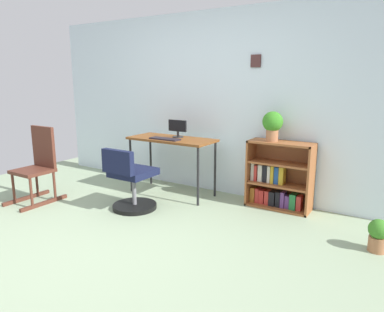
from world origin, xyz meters
name	(u,v)px	position (x,y,z in m)	size (l,w,h in m)	color
ground_plane	(88,246)	(0.00, 0.00, 0.00)	(6.24, 6.24, 0.00)	#8DA181
wall_back	(206,103)	(0.00, 2.15, 1.18)	(5.20, 0.12, 2.37)	silver
desk	(172,143)	(-0.24, 1.68, 0.69)	(1.14, 0.50, 0.75)	brown
monitor	(178,128)	(-0.21, 1.77, 0.87)	(0.27, 0.14, 0.23)	#262628
keyboard	(165,139)	(-0.25, 1.54, 0.76)	(0.41, 0.14, 0.02)	#241F27
office_chair	(131,183)	(-0.29, 0.93, 0.32)	(0.52, 0.55, 0.75)	black
rocking_chair	(38,164)	(-1.49, 0.56, 0.47)	(0.42, 0.64, 0.93)	#52291E
bookshelf_low	(278,178)	(1.12, 1.95, 0.35)	(0.75, 0.30, 0.80)	brown
potted_plant_on_shelf	(273,124)	(1.03, 1.90, 1.00)	(0.24, 0.24, 0.35)	#9E6642
potted_plant_floor	(378,235)	(2.25, 1.32, 0.16)	(0.18, 0.18, 0.30)	#9E6642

